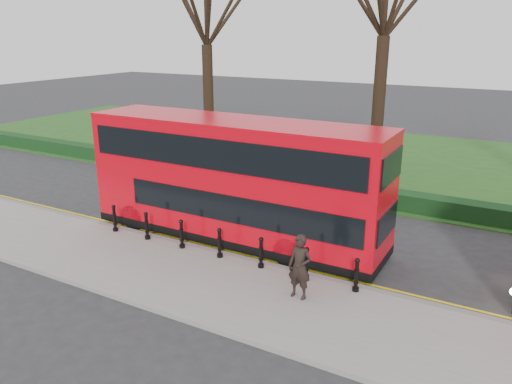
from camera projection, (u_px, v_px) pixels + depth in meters
The scene contains 11 objects.
ground at pixel (238, 246), 18.10m from camera, with size 120.00×120.00×0.00m, color #28282B.
pavement at pixel (189, 278), 15.58m from camera, with size 60.00×4.00×0.15m, color gray.
kerb at pixel (223, 255), 17.24m from camera, with size 60.00×0.25×0.16m, color slate.
grass_verge at pixel (364, 158), 30.55m from camera, with size 60.00×18.00×0.06m, color #1F4B19.
hedge at pixel (312, 187), 23.62m from camera, with size 60.00×0.90×0.80m, color black.
yellow_line_outer at pixel (228, 253), 17.51m from camera, with size 60.00×0.10×0.01m, color yellow.
yellow_line_inner at pixel (231, 251), 17.68m from camera, with size 60.00×0.10×0.01m, color yellow.
tree_left at pixel (206, 4), 27.38m from camera, with size 7.81×7.81×12.20m.
bollard_row at pixel (220, 243), 16.73m from camera, with size 9.66×0.15×1.00m.
bus_lead at pixel (234, 181), 18.09m from camera, with size 11.25×2.58×4.48m.
pedestrian at pixel (300, 267), 14.05m from camera, with size 0.70×0.46×1.91m, color black.
Camera 1 is at (8.65, -14.19, 7.44)m, focal length 35.00 mm.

